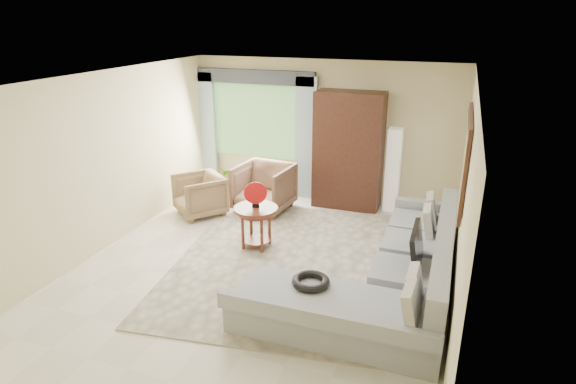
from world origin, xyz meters
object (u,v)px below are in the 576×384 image
at_px(sectional_sofa, 391,279).
at_px(armchair_left, 199,195).
at_px(tv_screen, 417,247).
at_px(floor_lamp, 393,170).
at_px(coffee_table, 256,227).
at_px(armchair_right, 264,188).
at_px(armoire, 348,151).
at_px(potted_plant, 224,180).

xyz_separation_m(sectional_sofa, armchair_left, (-3.57, 1.61, 0.08)).
height_order(tv_screen, floor_lamp, floor_lamp).
distance_m(coffee_table, floor_lamp, 2.81).
bearing_deg(coffee_table, armchair_right, 108.00).
bearing_deg(armoire, potted_plant, -177.12).
relative_size(sectional_sofa, armoire, 1.65).
xyz_separation_m(sectional_sofa, armchair_right, (-2.58, 2.17, 0.14)).
relative_size(armchair_right, potted_plant, 1.80).
bearing_deg(coffee_table, floor_lamp, 52.69).
distance_m(sectional_sofa, tv_screen, 0.52).
relative_size(tv_screen, coffee_table, 1.13).
height_order(armchair_right, potted_plant, armchair_right).
height_order(coffee_table, armoire, armoire).
distance_m(tv_screen, armchair_right, 3.54).
bearing_deg(tv_screen, coffee_table, 164.63).
distance_m(armchair_right, floor_lamp, 2.31).
xyz_separation_m(sectional_sofa, armoire, (-1.23, 2.90, 0.77)).
bearing_deg(armchair_left, floor_lamp, 62.97).
distance_m(armoire, floor_lamp, 0.86).
xyz_separation_m(coffee_table, armchair_left, (-1.46, 0.86, 0.02)).
height_order(armchair_right, armoire, armoire).
xyz_separation_m(armchair_left, armchair_right, (0.99, 0.56, 0.07)).
xyz_separation_m(sectional_sofa, floor_lamp, (-0.43, 2.96, 0.47)).
distance_m(sectional_sofa, potted_plant, 4.61).
xyz_separation_m(armchair_right, floor_lamp, (2.15, 0.79, 0.32)).
bearing_deg(tv_screen, potted_plant, 145.78).
relative_size(coffee_table, armoire, 0.31).
distance_m(sectional_sofa, armchair_right, 3.38).
distance_m(coffee_table, armoire, 2.43).
height_order(coffee_table, armchair_left, armchair_left).
height_order(armchair_left, potted_plant, armchair_left).
relative_size(coffee_table, armchair_right, 0.70).
bearing_deg(armchair_right, potted_plant, 157.63).
bearing_deg(armoire, armchair_left, -151.20).
bearing_deg(armchair_left, armoire, 68.56).
xyz_separation_m(sectional_sofa, potted_plant, (-3.68, 2.77, -0.02)).
relative_size(armchair_right, armoire, 0.45).
relative_size(sectional_sofa, armchair_left, 4.37).
height_order(armchair_left, armchair_right, armchair_right).
bearing_deg(sectional_sofa, armchair_left, 155.76).
bearing_deg(sectional_sofa, armoire, 113.06).
xyz_separation_m(coffee_table, floor_lamp, (1.69, 2.21, 0.41)).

